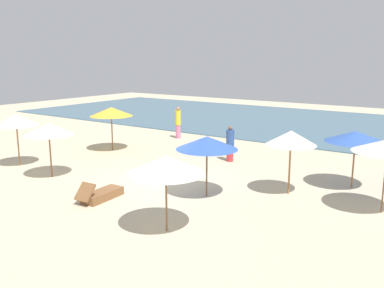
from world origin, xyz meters
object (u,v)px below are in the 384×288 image
(umbrella_5, at_px, (356,137))
(person_0, at_px, (230,144))
(umbrella_1, at_px, (111,112))
(umbrella_6, at_px, (166,165))
(lounger_0, at_px, (101,195))
(person_1, at_px, (178,122))
(umbrella_4, at_px, (16,120))
(umbrella_7, at_px, (207,143))
(umbrella_0, at_px, (49,129))
(umbrella_2, at_px, (291,138))

(umbrella_5, height_order, person_0, umbrella_5)
(umbrella_1, xyz_separation_m, umbrella_6, (8.54, -6.33, -0.12))
(lounger_0, xyz_separation_m, person_1, (-4.30, 10.07, 0.78))
(umbrella_6, bearing_deg, person_0, 107.58)
(person_0, distance_m, person_1, 6.06)
(umbrella_1, relative_size, umbrella_5, 1.03)
(umbrella_1, height_order, umbrella_4, umbrella_4)
(umbrella_6, xyz_separation_m, person_0, (-2.46, 7.77, -1.05))
(umbrella_5, bearing_deg, person_1, 160.09)
(umbrella_1, bearing_deg, lounger_0, -47.35)
(lounger_0, height_order, person_0, person_0)
(umbrella_4, relative_size, umbrella_6, 1.08)
(umbrella_7, height_order, person_1, umbrella_7)
(umbrella_0, bearing_deg, person_1, 94.13)
(umbrella_5, distance_m, lounger_0, 9.15)
(umbrella_6, bearing_deg, umbrella_5, 65.38)
(umbrella_4, xyz_separation_m, umbrella_5, (12.82, 5.10, -0.13))
(umbrella_0, relative_size, umbrella_7, 1.03)
(umbrella_1, distance_m, person_1, 4.69)
(lounger_0, height_order, person_1, person_1)
(umbrella_0, bearing_deg, umbrella_4, 173.76)
(umbrella_0, xyz_separation_m, person_1, (-0.67, 9.32, -0.97))
(umbrella_0, height_order, lounger_0, umbrella_0)
(umbrella_5, relative_size, person_1, 1.15)
(person_1, bearing_deg, umbrella_0, -85.87)
(umbrella_0, relative_size, umbrella_6, 1.02)
(umbrella_0, bearing_deg, umbrella_6, -12.07)
(umbrella_2, distance_m, umbrella_5, 2.56)
(umbrella_7, bearing_deg, umbrella_5, 44.92)
(lounger_0, relative_size, person_0, 1.05)
(person_1, bearing_deg, umbrella_2, -32.63)
(umbrella_0, relative_size, lounger_0, 1.25)
(umbrella_0, distance_m, person_1, 9.40)
(umbrella_4, distance_m, person_0, 9.44)
(umbrella_6, bearing_deg, umbrella_1, 143.46)
(person_1, bearing_deg, umbrella_7, -47.88)
(umbrella_0, xyz_separation_m, umbrella_4, (-2.64, 0.29, 0.10))
(umbrella_4, bearing_deg, umbrella_6, -10.50)
(umbrella_1, relative_size, umbrella_6, 1.05)
(person_1, bearing_deg, umbrella_6, -54.57)
(umbrella_7, relative_size, lounger_0, 1.21)
(umbrella_2, height_order, person_0, umbrella_2)
(umbrella_0, relative_size, person_0, 1.31)
(umbrella_2, xyz_separation_m, lounger_0, (-4.93, -4.17, -1.82))
(lounger_0, bearing_deg, umbrella_2, 40.22)
(umbrella_5, height_order, person_1, umbrella_5)
(umbrella_0, xyz_separation_m, umbrella_2, (8.55, 3.42, 0.06))
(umbrella_4, xyz_separation_m, umbrella_6, (9.66, -1.79, -0.16))
(umbrella_1, relative_size, umbrella_7, 1.06)
(umbrella_1, relative_size, person_0, 1.35)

